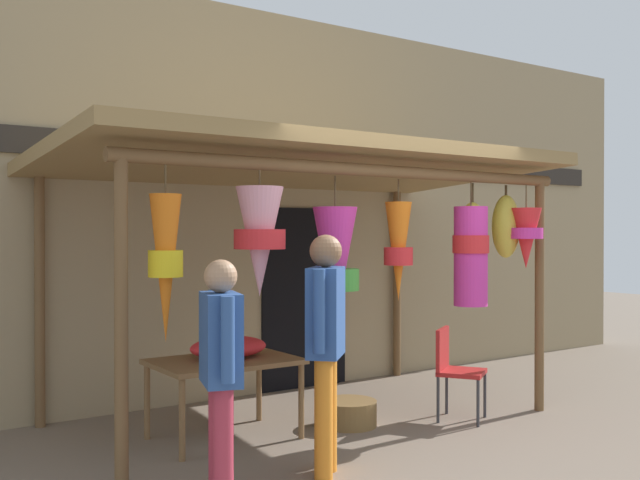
# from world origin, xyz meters

# --- Properties ---
(ground_plane) EXTENTS (30.00, 30.00, 0.00)m
(ground_plane) POSITION_xyz_m (0.00, 0.00, 0.00)
(ground_plane) COLOR #756656
(shop_facade) EXTENTS (12.19, 0.29, 4.11)m
(shop_facade) POSITION_xyz_m (0.00, 2.25, 2.05)
(shop_facade) COLOR #9E8966
(shop_facade) RESTS_ON ground_plane
(market_stall_canopy) EXTENTS (4.65, 2.62, 2.49)m
(market_stall_canopy) POSITION_xyz_m (-0.20, 0.72, 2.10)
(market_stall_canopy) COLOR brown
(market_stall_canopy) RESTS_ON ground_plane
(display_table) EXTENTS (1.17, 0.81, 0.67)m
(display_table) POSITION_xyz_m (-1.13, 0.80, 0.60)
(display_table) COLOR brown
(display_table) RESTS_ON ground_plane
(flower_heap_on_table) EXTENTS (0.68, 0.47, 0.18)m
(flower_heap_on_table) POSITION_xyz_m (-1.06, 0.84, 0.76)
(flower_heap_on_table) COLOR red
(flower_heap_on_table) RESTS_ON display_table
(folding_chair) EXTENTS (0.55, 0.55, 0.84)m
(folding_chair) POSITION_xyz_m (0.90, 0.17, 0.50)
(folding_chair) COLOR #AD1E1E
(folding_chair) RESTS_ON ground_plane
(wicker_basket_by_table) EXTENTS (0.50, 0.50, 0.23)m
(wicker_basket_by_table) POSITION_xyz_m (-0.03, 0.53, 0.11)
(wicker_basket_by_table) COLOR brown
(wicker_basket_by_table) RESTS_ON ground_plane
(vendor_in_orange) EXTENTS (0.45, 0.44, 1.71)m
(vendor_in_orange) POSITION_xyz_m (-0.95, -0.43, 1.02)
(vendor_in_orange) COLOR orange
(vendor_in_orange) RESTS_ON ground_plane
(customer_foreground) EXTENTS (0.33, 0.57, 1.56)m
(customer_foreground) POSITION_xyz_m (-1.84, -0.53, 0.91)
(customer_foreground) COLOR #B23347
(customer_foreground) RESTS_ON ground_plane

